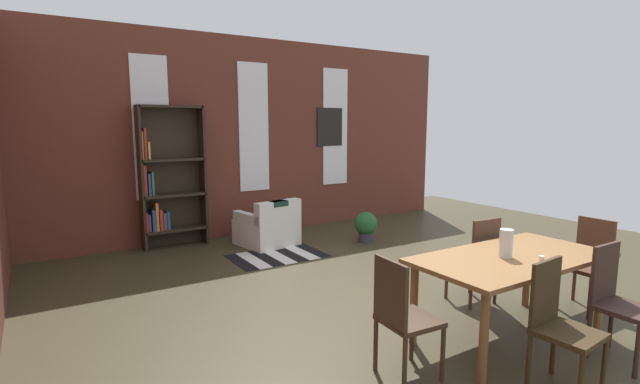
{
  "coord_description": "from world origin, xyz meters",
  "views": [
    {
      "loc": [
        -3.29,
        -2.96,
        1.93
      ],
      "look_at": [
        -0.26,
        1.87,
        1.08
      ],
      "focal_mm": 25.75,
      "sensor_mm": 36.0,
      "label": 1
    }
  ],
  "objects_px": {
    "dining_chair_head_left": "(402,314)",
    "potted_plant_by_shelf": "(366,225)",
    "dining_chair_near_left": "(559,322)",
    "dining_chair_far_right": "(477,257)",
    "dining_chair_head_right": "(588,261)",
    "armchair_white": "(268,228)",
    "bookshelf_tall": "(168,180)",
    "dining_table": "(512,265)",
    "dining_chair_near_right": "(617,299)",
    "vase_on_table": "(506,243)"
  },
  "relations": [
    {
      "from": "dining_chair_near_right",
      "to": "dining_chair_head_left",
      "type": "xyz_separation_m",
      "value": [
        -1.7,
        0.7,
        0.0
      ]
    },
    {
      "from": "bookshelf_tall",
      "to": "potted_plant_by_shelf",
      "type": "relative_size",
      "value": 4.4
    },
    {
      "from": "dining_chair_far_right",
      "to": "potted_plant_by_shelf",
      "type": "height_order",
      "value": "dining_chair_far_right"
    },
    {
      "from": "dining_table",
      "to": "dining_chair_head_right",
      "type": "xyz_separation_m",
      "value": [
        1.29,
        -0.0,
        -0.17
      ]
    },
    {
      "from": "dining_chair_near_left",
      "to": "dining_chair_head_left",
      "type": "xyz_separation_m",
      "value": [
        -0.87,
        0.7,
        0.0
      ]
    },
    {
      "from": "dining_chair_near_left",
      "to": "potted_plant_by_shelf",
      "type": "relative_size",
      "value": 1.89
    },
    {
      "from": "dining_table",
      "to": "dining_chair_near_right",
      "type": "distance_m",
      "value": 0.83
    },
    {
      "from": "dining_table",
      "to": "potted_plant_by_shelf",
      "type": "distance_m",
      "value": 3.56
    },
    {
      "from": "dining_chair_near_right",
      "to": "dining_chair_far_right",
      "type": "relative_size",
      "value": 1.0
    },
    {
      "from": "vase_on_table",
      "to": "armchair_white",
      "type": "height_order",
      "value": "vase_on_table"
    },
    {
      "from": "dining_chair_far_right",
      "to": "armchair_white",
      "type": "height_order",
      "value": "dining_chair_far_right"
    },
    {
      "from": "dining_chair_far_right",
      "to": "dining_chair_head_right",
      "type": "height_order",
      "value": "same"
    },
    {
      "from": "dining_chair_head_left",
      "to": "potted_plant_by_shelf",
      "type": "height_order",
      "value": "dining_chair_head_left"
    },
    {
      "from": "armchair_white",
      "to": "dining_chair_head_right",
      "type": "bearing_deg",
      "value": -67.09
    },
    {
      "from": "dining_chair_far_right",
      "to": "dining_chair_head_left",
      "type": "height_order",
      "value": "same"
    },
    {
      "from": "dining_chair_far_right",
      "to": "dining_chair_head_right",
      "type": "distance_m",
      "value": 1.13
    },
    {
      "from": "dining_chair_head_left",
      "to": "dining_chair_head_right",
      "type": "bearing_deg",
      "value": -0.13
    },
    {
      "from": "armchair_white",
      "to": "bookshelf_tall",
      "type": "bearing_deg",
      "value": 152.12
    },
    {
      "from": "dining_chair_near_left",
      "to": "bookshelf_tall",
      "type": "height_order",
      "value": "bookshelf_tall"
    },
    {
      "from": "dining_chair_head_right",
      "to": "dining_chair_far_right",
      "type": "bearing_deg",
      "value": 141.72
    },
    {
      "from": "dining_table",
      "to": "armchair_white",
      "type": "bearing_deg",
      "value": 96.12
    },
    {
      "from": "dining_chair_head_right",
      "to": "armchair_white",
      "type": "height_order",
      "value": "dining_chair_head_right"
    },
    {
      "from": "dining_table",
      "to": "armchair_white",
      "type": "height_order",
      "value": "dining_table"
    },
    {
      "from": "dining_table",
      "to": "dining_chair_near_right",
      "type": "xyz_separation_m",
      "value": [
        0.41,
        -0.7,
        -0.17
      ]
    },
    {
      "from": "vase_on_table",
      "to": "bookshelf_tall",
      "type": "bearing_deg",
      "value": 109.51
    },
    {
      "from": "armchair_white",
      "to": "dining_chair_near_left",
      "type": "bearing_deg",
      "value": -89.76
    },
    {
      "from": "dining_chair_far_right",
      "to": "dining_chair_head_right",
      "type": "bearing_deg",
      "value": -38.28
    },
    {
      "from": "dining_chair_head_right",
      "to": "bookshelf_tall",
      "type": "height_order",
      "value": "bookshelf_tall"
    },
    {
      "from": "potted_plant_by_shelf",
      "to": "dining_chair_near_left",
      "type": "bearing_deg",
      "value": -109.06
    },
    {
      "from": "dining_chair_near_left",
      "to": "dining_chair_far_right",
      "type": "height_order",
      "value": "same"
    },
    {
      "from": "dining_chair_head_right",
      "to": "bookshelf_tall",
      "type": "relative_size",
      "value": 0.43
    },
    {
      "from": "dining_chair_head_right",
      "to": "bookshelf_tall",
      "type": "xyz_separation_m",
      "value": [
        -3.09,
        4.81,
        0.55
      ]
    },
    {
      "from": "vase_on_table",
      "to": "armchair_white",
      "type": "relative_size",
      "value": 0.27
    },
    {
      "from": "dining_chair_head_left",
      "to": "bookshelf_tall",
      "type": "height_order",
      "value": "bookshelf_tall"
    },
    {
      "from": "dining_table",
      "to": "bookshelf_tall",
      "type": "xyz_separation_m",
      "value": [
        -1.8,
        4.81,
        0.38
      ]
    },
    {
      "from": "dining_table",
      "to": "dining_chair_far_right",
      "type": "height_order",
      "value": "dining_chair_far_right"
    },
    {
      "from": "dining_table",
      "to": "dining_chair_near_left",
      "type": "distance_m",
      "value": 0.83
    },
    {
      "from": "vase_on_table",
      "to": "dining_chair_near_right",
      "type": "xyz_separation_m",
      "value": [
        0.51,
        -0.7,
        -0.38
      ]
    },
    {
      "from": "dining_table",
      "to": "dining_chair_far_right",
      "type": "distance_m",
      "value": 0.82
    },
    {
      "from": "potted_plant_by_shelf",
      "to": "vase_on_table",
      "type": "bearing_deg",
      "value": -107.84
    },
    {
      "from": "dining_chair_near_left",
      "to": "bookshelf_tall",
      "type": "distance_m",
      "value": 5.7
    },
    {
      "from": "dining_chair_head_left",
      "to": "potted_plant_by_shelf",
      "type": "xyz_separation_m",
      "value": [
        2.28,
        3.39,
        -0.23
      ]
    },
    {
      "from": "dining_table",
      "to": "vase_on_table",
      "type": "distance_m",
      "value": 0.23
    },
    {
      "from": "armchair_white",
      "to": "potted_plant_by_shelf",
      "type": "xyz_separation_m",
      "value": [
        1.43,
        -0.7,
        0.0
      ]
    },
    {
      "from": "dining_chair_near_right",
      "to": "dining_chair_head_right",
      "type": "distance_m",
      "value": 1.12
    },
    {
      "from": "dining_chair_near_left",
      "to": "armchair_white",
      "type": "distance_m",
      "value": 4.79
    },
    {
      "from": "armchair_white",
      "to": "dining_chair_far_right",
      "type": "bearing_deg",
      "value": -76.01
    },
    {
      "from": "dining_table",
      "to": "bookshelf_tall",
      "type": "distance_m",
      "value": 5.15
    },
    {
      "from": "vase_on_table",
      "to": "potted_plant_by_shelf",
      "type": "relative_size",
      "value": 0.5
    },
    {
      "from": "vase_on_table",
      "to": "dining_chair_head_left",
      "type": "xyz_separation_m",
      "value": [
        -1.19,
        0.01,
        -0.38
      ]
    }
  ]
}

